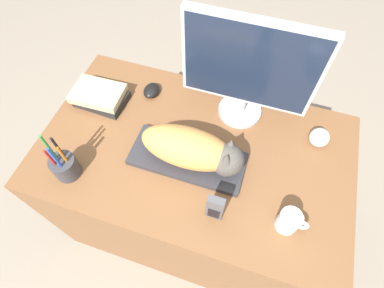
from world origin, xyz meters
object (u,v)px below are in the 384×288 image
object	(u,v)px
keyboard	(188,159)
computer_mouse	(151,90)
coffee_mug	(289,221)
pen_cup	(65,166)
baseball	(319,137)
phone	(215,208)
cat	(195,150)
book_stack	(100,96)
monitor	(249,69)

from	to	relation	value
keyboard	computer_mouse	distance (m)	0.36
coffee_mug	pen_cup	size ratio (longest dim) A/B	0.45
baseball	pen_cup	bearing A→B (deg)	-153.98
computer_mouse	coffee_mug	xyz separation A→B (m)	(0.63, -0.39, 0.02)
computer_mouse	phone	bearing A→B (deg)	-47.24
coffee_mug	pen_cup	world-z (taller)	pen_cup
cat	phone	xyz separation A→B (m)	(0.12, -0.17, -0.03)
keyboard	baseball	distance (m)	0.50
keyboard	cat	xyz separation A→B (m)	(0.03, 0.00, 0.08)
pen_cup	book_stack	world-z (taller)	pen_cup
pen_cup	book_stack	size ratio (longest dim) A/B	1.02
cat	phone	world-z (taller)	cat
cat	computer_mouse	world-z (taller)	cat
keyboard	book_stack	size ratio (longest dim) A/B	1.93
keyboard	phone	xyz separation A→B (m)	(0.15, -0.17, 0.05)
book_stack	keyboard	bearing A→B (deg)	-19.87
phone	book_stack	bearing A→B (deg)	150.80
monitor	computer_mouse	world-z (taller)	monitor
computer_mouse	coffee_mug	world-z (taller)	coffee_mug
coffee_mug	book_stack	xyz separation A→B (m)	(-0.82, 0.28, -0.01)
baseball	phone	world-z (taller)	phone
cat	baseball	world-z (taller)	cat
computer_mouse	pen_cup	size ratio (longest dim) A/B	0.38
baseball	cat	bearing A→B (deg)	-151.26
cat	book_stack	distance (m)	0.49
monitor	baseball	bearing A→B (deg)	-9.47
cat	phone	size ratio (longest dim) A/B	2.75
baseball	phone	bearing A→B (deg)	-126.67
cat	coffee_mug	distance (m)	0.38
coffee_mug	baseball	xyz separation A→B (m)	(0.06, 0.36, -0.00)
pen_cup	baseball	distance (m)	0.93
cat	keyboard	bearing A→B (deg)	180.00
cat	pen_cup	size ratio (longest dim) A/B	1.66
monitor	coffee_mug	xyz separation A→B (m)	(0.25, -0.41, -0.20)
monitor	pen_cup	bearing A→B (deg)	-138.53
keyboard	coffee_mug	bearing A→B (deg)	-18.48
computer_mouse	pen_cup	world-z (taller)	pen_cup
baseball	computer_mouse	bearing A→B (deg)	177.19
monitor	book_stack	bearing A→B (deg)	-167.68
baseball	book_stack	xyz separation A→B (m)	(-0.88, -0.07, -0.01)
coffee_mug	book_stack	size ratio (longest dim) A/B	0.46
monitor	phone	size ratio (longest dim) A/B	3.54
computer_mouse	baseball	world-z (taller)	baseball
phone	book_stack	xyz separation A→B (m)	(-0.58, 0.33, -0.04)
pen_cup	keyboard	bearing A→B (deg)	24.72
phone	book_stack	distance (m)	0.67
cat	pen_cup	distance (m)	0.46
baseball	book_stack	world-z (taller)	baseball
coffee_mug	book_stack	distance (m)	0.87
keyboard	baseball	size ratio (longest dim) A/B	5.77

